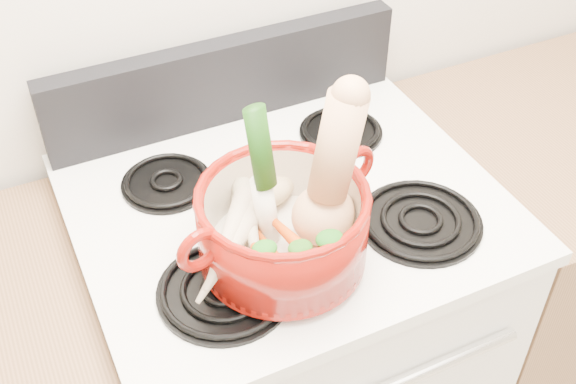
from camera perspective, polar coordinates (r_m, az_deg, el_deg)
name	(u,v)px	position (r m, az deg, el deg)	size (l,w,h in m)	color
stove_body	(288,356)	(1.72, -0.04, -12.86)	(0.76, 0.65, 0.92)	white
cooktop	(287,206)	(1.36, -0.05, -1.14)	(0.78, 0.67, 0.03)	white
control_backsplash	(225,81)	(1.52, -4.97, 8.75)	(0.76, 0.05, 0.18)	black
burner_front_left	(224,289)	(1.19, -5.05, -7.66)	(0.22, 0.22, 0.02)	black
burner_front_right	(421,220)	(1.32, 10.43, -2.20)	(0.22, 0.22, 0.02)	black
burner_back_left	(166,181)	(1.40, -9.58, 0.85)	(0.17, 0.17, 0.02)	black
burner_back_right	(341,130)	(1.51, 4.20, 4.89)	(0.17, 0.17, 0.02)	black
dutch_oven	(283,226)	(1.18, -0.42, -2.74)	(0.28, 0.28, 0.14)	maroon
pot_handle_left	(199,250)	(1.08, -7.03, -4.56)	(0.08, 0.08, 0.02)	maroon
pot_handle_right	(356,166)	(1.22, 5.39, 2.06)	(0.08, 0.08, 0.02)	maroon
squash	(328,172)	(1.13, 3.16, 1.57)	(0.11, 0.11, 0.28)	tan
leek	(264,176)	(1.14, -1.87, 1.24)	(0.04, 0.04, 0.26)	white
ginger	(267,193)	(1.26, -1.64, -0.05)	(0.09, 0.07, 0.05)	tan
parsnip_0	(239,225)	(1.21, -3.86, -2.64)	(0.04, 0.04, 0.22)	beige
parsnip_1	(229,249)	(1.16, -4.66, -4.54)	(0.04, 0.04, 0.21)	beige
parsnip_2	(250,224)	(1.19, -3.00, -2.52)	(0.04, 0.04, 0.18)	beige
parsnip_3	(227,239)	(1.16, -4.82, -3.68)	(0.04, 0.04, 0.20)	beige
carrot_0	(277,260)	(1.16, -0.90, -5.39)	(0.03, 0.03, 0.14)	#B94009
carrot_1	(257,260)	(1.15, -2.46, -5.40)	(0.03, 0.03, 0.14)	#B83009
carrot_2	(296,244)	(1.16, 0.60, -4.12)	(0.03, 0.03, 0.18)	#CC460A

